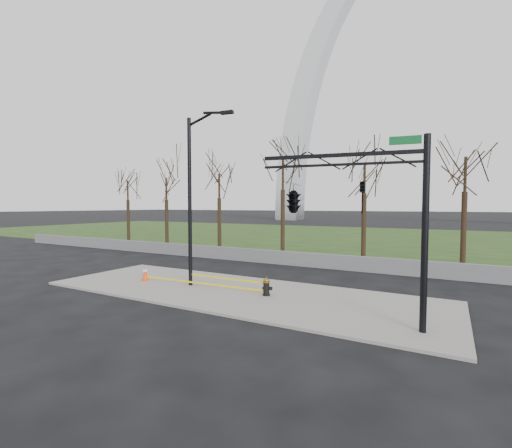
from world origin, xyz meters
The scene contains 11 objects.
ground centered at (0.00, 0.00, 0.00)m, with size 500.00×500.00×0.00m, color black.
sidewalk centered at (0.00, 0.00, 0.05)m, with size 18.00×6.00×0.10m, color slate.
grass_strip centered at (0.00, 30.00, 0.03)m, with size 120.00×40.00×0.06m, color #1C3A15.
guardrail centered at (0.00, 8.00, 0.45)m, with size 60.00×0.30×0.90m, color #59595B.
gateway_arch centered at (0.00, 75.00, 32.50)m, with size 66.00×6.00×65.00m, color silver, non-canonical shape.
tree_row centered at (0.05, 12.00, 3.97)m, with size 46.10×4.00×7.93m.
fire_hydrant centered at (1.61, -0.01, 0.46)m, with size 0.48×0.32×0.79m.
traffic_cone centered at (-5.19, -0.31, 0.46)m, with size 0.47×0.47×0.72m.
street_light centered at (-2.26, 0.00, 4.69)m, with size 2.39×0.45×8.21m.
traffic_signal_mast centered at (4.49, -2.06, 4.15)m, with size 5.04×2.54×6.00m.
caution_tape centered at (-1.28, -0.11, 0.41)m, with size 6.79×0.31×0.41m.
Camera 1 is at (8.33, -13.03, 3.90)m, focal length 24.61 mm.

